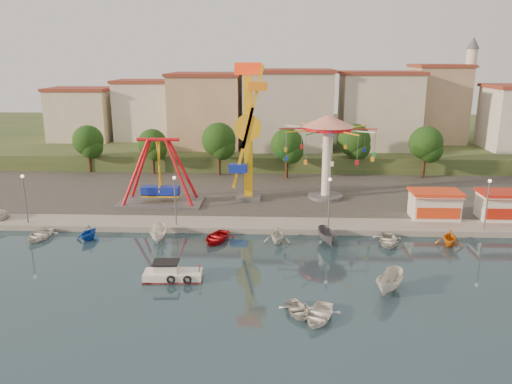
# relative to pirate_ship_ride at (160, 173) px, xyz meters

# --- Properties ---
(ground) EXTENTS (200.00, 200.00, 0.00)m
(ground) POSITION_rel_pirate_ship_ride_xyz_m (11.37, -20.72, -4.39)
(ground) COLOR #122532
(ground) RESTS_ON ground
(quay_deck) EXTENTS (200.00, 100.00, 0.60)m
(quay_deck) POSITION_rel_pirate_ship_ride_xyz_m (11.37, 41.28, -4.09)
(quay_deck) COLOR #9E998E
(quay_deck) RESTS_ON ground
(asphalt_pad) EXTENTS (90.00, 28.00, 0.01)m
(asphalt_pad) POSITION_rel_pirate_ship_ride_xyz_m (11.37, 9.28, -3.79)
(asphalt_pad) COLOR #4C4944
(asphalt_pad) RESTS_ON quay_deck
(hill_terrace) EXTENTS (200.00, 60.00, 3.00)m
(hill_terrace) POSITION_rel_pirate_ship_ride_xyz_m (11.37, 46.28, -2.89)
(hill_terrace) COLOR #384C26
(hill_terrace) RESTS_ON ground
(pirate_ship_ride) EXTENTS (10.00, 5.00, 8.00)m
(pirate_ship_ride) POSITION_rel_pirate_ship_ride_xyz_m (0.00, 0.00, 0.00)
(pirate_ship_ride) COLOR #59595E
(pirate_ship_ride) RESTS_ON quay_deck
(kamikaze_tower) EXTENTS (3.90, 3.10, 16.50)m
(kamikaze_tower) POSITION_rel_pirate_ship_ride_xyz_m (10.59, 2.10, 4.20)
(kamikaze_tower) COLOR #59595E
(kamikaze_tower) RESTS_ON quay_deck
(wave_swinger) EXTENTS (11.60, 11.60, 10.40)m
(wave_swinger) POSITION_rel_pirate_ship_ride_xyz_m (20.08, 3.31, 3.80)
(wave_swinger) COLOR #59595E
(wave_swinger) RESTS_ON quay_deck
(booth_left) EXTENTS (5.40, 3.78, 3.08)m
(booth_left) POSITION_rel_pirate_ship_ride_xyz_m (31.25, -4.24, -2.23)
(booth_left) COLOR white
(booth_left) RESTS_ON quay_deck
(booth_mid) EXTENTS (5.40, 3.78, 3.08)m
(booth_mid) POSITION_rel_pirate_ship_ride_xyz_m (38.61, -4.24, -2.23)
(booth_mid) COLOR white
(booth_mid) RESTS_ON quay_deck
(lamp_post_0) EXTENTS (0.14, 0.14, 5.00)m
(lamp_post_0) POSITION_rel_pirate_ship_ride_xyz_m (-12.63, -7.72, -1.29)
(lamp_post_0) COLOR #59595E
(lamp_post_0) RESTS_ON quay_deck
(lamp_post_1) EXTENTS (0.14, 0.14, 5.00)m
(lamp_post_1) POSITION_rel_pirate_ship_ride_xyz_m (3.37, -7.72, -1.29)
(lamp_post_1) COLOR #59595E
(lamp_post_1) RESTS_ON quay_deck
(lamp_post_2) EXTENTS (0.14, 0.14, 5.00)m
(lamp_post_2) POSITION_rel_pirate_ship_ride_xyz_m (19.37, -7.72, -1.29)
(lamp_post_2) COLOR #59595E
(lamp_post_2) RESTS_ON quay_deck
(lamp_post_3) EXTENTS (0.14, 0.14, 5.00)m
(lamp_post_3) POSITION_rel_pirate_ship_ride_xyz_m (35.37, -7.72, -1.29)
(lamp_post_3) COLOR #59595E
(lamp_post_3) RESTS_ON quay_deck
(tree_0) EXTENTS (4.60, 4.60, 7.19)m
(tree_0) POSITION_rel_pirate_ship_ride_xyz_m (-14.63, 16.25, 1.08)
(tree_0) COLOR #382314
(tree_0) RESTS_ON quay_deck
(tree_1) EXTENTS (4.35, 4.35, 6.80)m
(tree_1) POSITION_rel_pirate_ship_ride_xyz_m (-4.63, 15.52, 0.81)
(tree_1) COLOR #382314
(tree_1) RESTS_ON quay_deck
(tree_2) EXTENTS (5.02, 5.02, 7.85)m
(tree_2) POSITION_rel_pirate_ship_ride_xyz_m (5.37, 15.09, 1.52)
(tree_2) COLOR #382314
(tree_2) RESTS_ON quay_deck
(tree_3) EXTENTS (4.68, 4.68, 7.32)m
(tree_3) POSITION_rel_pirate_ship_ride_xyz_m (15.37, 13.64, 1.16)
(tree_3) COLOR #382314
(tree_3) RESTS_ON quay_deck
(tree_4) EXTENTS (4.86, 4.86, 7.60)m
(tree_4) POSITION_rel_pirate_ship_ride_xyz_m (25.37, 16.63, 1.35)
(tree_4) COLOR #382314
(tree_4) RESTS_ON quay_deck
(tree_5) EXTENTS (4.83, 4.83, 7.54)m
(tree_5) POSITION_rel_pirate_ship_ride_xyz_m (35.37, 14.81, 1.31)
(tree_5) COLOR #382314
(tree_5) RESTS_ON quay_deck
(building_0) EXTENTS (9.26, 9.53, 11.87)m
(building_0) POSITION_rel_pirate_ship_ride_xyz_m (-22.00, 25.34, 4.54)
(building_0) COLOR beige
(building_0) RESTS_ON hill_terrace
(building_1) EXTENTS (12.33, 9.01, 8.63)m
(building_1) POSITION_rel_pirate_ship_ride_xyz_m (-9.96, 30.66, 2.92)
(building_1) COLOR silver
(building_1) RESTS_ON hill_terrace
(building_2) EXTENTS (11.95, 9.28, 11.23)m
(building_2) POSITION_rel_pirate_ship_ride_xyz_m (3.19, 31.24, 4.22)
(building_2) COLOR tan
(building_2) RESTS_ON hill_terrace
(building_3) EXTENTS (12.59, 10.50, 9.20)m
(building_3) POSITION_rel_pirate_ship_ride_xyz_m (16.98, 28.08, 3.20)
(building_3) COLOR beige
(building_3) RESTS_ON hill_terrace
(building_4) EXTENTS (10.75, 9.23, 9.24)m
(building_4) POSITION_rel_pirate_ship_ride_xyz_m (30.44, 31.48, 3.22)
(building_4) COLOR beige
(building_4) RESTS_ON hill_terrace
(building_5) EXTENTS (12.77, 10.96, 11.21)m
(building_5) POSITION_rel_pirate_ship_ride_xyz_m (43.74, 29.61, 4.21)
(building_5) COLOR tan
(building_5) RESTS_ON hill_terrace
(minaret) EXTENTS (2.80, 2.80, 18.00)m
(minaret) POSITION_rel_pirate_ship_ride_xyz_m (47.37, 33.28, 8.15)
(minaret) COLOR silver
(minaret) RESTS_ON hill_terrace
(cabin_motorboat) EXTENTS (4.85, 2.11, 1.67)m
(cabin_motorboat) POSITION_rel_pirate_ship_ride_xyz_m (5.37, -19.78, -3.95)
(cabin_motorboat) COLOR white
(cabin_motorboat) RESTS_ON ground
(rowboat_a) EXTENTS (3.08, 3.64, 0.64)m
(rowboat_a) POSITION_rel_pirate_ship_ride_xyz_m (15.54, -25.06, -4.07)
(rowboat_a) COLOR silver
(rowboat_a) RESTS_ON ground
(rowboat_b) EXTENTS (3.79, 4.44, 0.78)m
(rowboat_b) POSITION_rel_pirate_ship_ride_xyz_m (16.97, -25.78, -4.00)
(rowboat_b) COLOR white
(rowboat_b) RESTS_ON ground
(skiff) EXTENTS (3.48, 4.40, 1.62)m
(skiff) POSITION_rel_pirate_ship_ride_xyz_m (22.84, -21.29, -3.59)
(skiff) COLOR silver
(skiff) RESTS_ON ground
(moored_boat_0) EXTENTS (3.08, 4.09, 0.80)m
(moored_boat_0) POSITION_rel_pirate_ship_ride_xyz_m (-9.97, -10.92, -3.99)
(moored_boat_0) COLOR silver
(moored_boat_0) RESTS_ON ground
(moored_boat_1) EXTENTS (2.89, 3.20, 1.48)m
(moored_boat_1) POSITION_rel_pirate_ship_ride_xyz_m (-4.89, -10.92, -3.65)
(moored_boat_1) COLOR blue
(moored_boat_1) RESTS_ON ground
(moored_boat_2) EXTENTS (1.82, 4.02, 1.51)m
(moored_boat_2) POSITION_rel_pirate_ship_ride_xyz_m (2.23, -10.92, -3.64)
(moored_boat_2) COLOR white
(moored_boat_2) RESTS_ON ground
(moored_boat_3) EXTENTS (3.96, 4.70, 0.83)m
(moored_boat_3) POSITION_rel_pirate_ship_ride_xyz_m (7.98, -10.92, -3.98)
(moored_boat_3) COLOR #B40E15
(moored_boat_3) RESTS_ON ground
(moored_boat_4) EXTENTS (2.81, 3.20, 1.60)m
(moored_boat_4) POSITION_rel_pirate_ship_ride_xyz_m (14.07, -10.92, -3.59)
(moored_boat_4) COLOR silver
(moored_boat_4) RESTS_ON ground
(moored_boat_5) EXTENTS (2.09, 3.99, 1.47)m
(moored_boat_5) POSITION_rel_pirate_ship_ride_xyz_m (18.96, -10.92, -3.66)
(moored_boat_5) COLOR #5B5B60
(moored_boat_5) RESTS_ON ground
(moored_boat_6) EXTENTS (3.42, 4.38, 0.83)m
(moored_boat_6) POSITION_rel_pirate_ship_ride_xyz_m (24.90, -10.92, -3.98)
(moored_boat_6) COLOR silver
(moored_boat_6) RESTS_ON ground
(moored_boat_7) EXTENTS (3.38, 3.66, 1.59)m
(moored_boat_7) POSITION_rel_pirate_ship_ride_xyz_m (30.83, -10.92, -3.60)
(moored_boat_7) COLOR orange
(moored_boat_7) RESTS_ON ground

